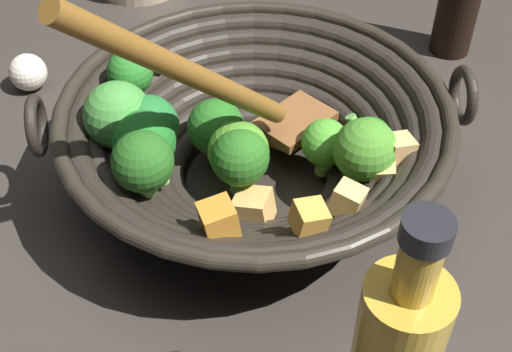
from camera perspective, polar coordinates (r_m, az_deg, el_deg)
ground_plane at (r=0.67m, az=-0.07°, el=-0.80°), size 4.00×4.00×0.00m
wok at (r=0.62m, az=-0.45°, el=3.29°), size 0.35×0.39×0.27m
garlic_bulb at (r=0.81m, az=-18.12°, el=8.06°), size 0.04×0.04×0.04m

